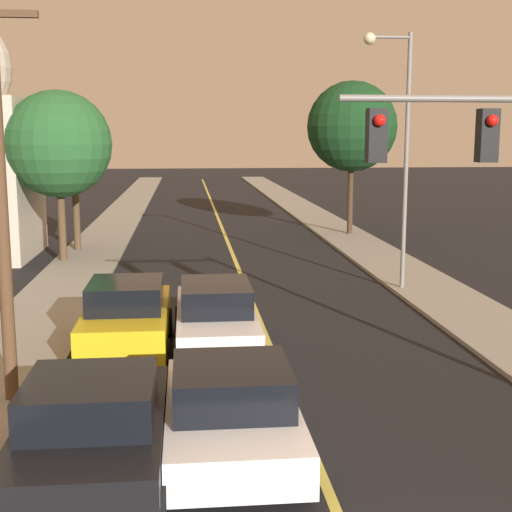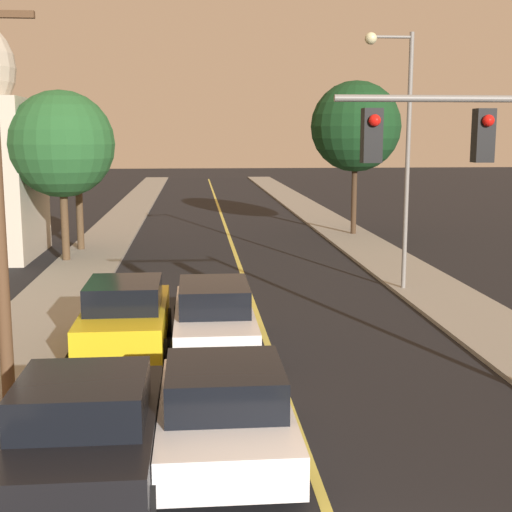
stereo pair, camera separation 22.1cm
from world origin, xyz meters
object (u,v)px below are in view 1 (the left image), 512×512
at_px(car_near_lane_front, 231,410).
at_px(streetlamp_right, 397,130).
at_px(tree_left_near, 74,157).
at_px(car_outer_lane_front, 93,428).
at_px(traffic_signal_mast, 500,179).
at_px(tree_left_far, 58,144).
at_px(car_near_lane_second, 216,316).
at_px(car_outer_lane_second, 127,317).
at_px(tree_right_near, 352,127).
at_px(utility_pole_left, 0,188).

distance_m(car_near_lane_front, streetlamp_right, 13.38).
xyz_separation_m(streetlamp_right, tree_left_near, (-11.02, 8.72, -1.02)).
distance_m(car_near_lane_front, car_outer_lane_front, 2.08).
distance_m(traffic_signal_mast, tree_left_far, 18.78).
xyz_separation_m(car_near_lane_second, tree_left_far, (-5.36, 11.95, 3.70)).
bearing_deg(car_outer_lane_second, car_near_lane_front, -70.18).
distance_m(car_near_lane_front, car_outer_lane_second, 5.87).
bearing_deg(tree_left_far, car_near_lane_front, -72.88).
distance_m(car_outer_lane_front, tree_left_near, 21.07).
height_order(streetlamp_right, tree_right_near, streetlamp_right).
bearing_deg(car_near_lane_front, car_outer_lane_front, -163.47).
bearing_deg(tree_left_far, tree_left_near, 86.34).
bearing_deg(car_outer_lane_second, tree_right_near, 62.86).
height_order(car_outer_lane_front, utility_pole_left, utility_pole_left).
distance_m(car_outer_lane_second, tree_left_near, 15.15).
bearing_deg(tree_left_near, tree_left_far, -93.66).
bearing_deg(traffic_signal_mast, tree_left_near, 118.35).
distance_m(car_near_lane_second, tree_left_near, 15.76).
distance_m(car_near_lane_front, tree_left_near, 20.90).
height_order(car_near_lane_front, utility_pole_left, utility_pole_left).
height_order(utility_pole_left, tree_right_near, utility_pole_left).
distance_m(car_near_lane_second, car_outer_lane_second, 1.99).
bearing_deg(traffic_signal_mast, car_near_lane_second, 140.78).
height_order(car_outer_lane_second, tree_right_near, tree_right_near).
xyz_separation_m(tree_left_near, tree_left_far, (-0.17, -2.60, 0.53)).
height_order(car_near_lane_front, car_outer_lane_front, car_outer_lane_front).
xyz_separation_m(car_outer_lane_front, streetlamp_right, (7.82, 11.86, 4.20)).
distance_m(car_near_lane_second, streetlamp_right, 9.24).
xyz_separation_m(car_near_lane_second, tree_left_near, (-5.19, 14.54, 3.17)).
bearing_deg(car_near_lane_front, tree_right_near, 72.81).
bearing_deg(car_near_lane_second, tree_left_far, 114.15).
xyz_separation_m(tree_left_near, tree_right_near, (12.53, 3.73, 1.27)).
bearing_deg(utility_pole_left, tree_right_near, 62.09).
xyz_separation_m(car_near_lane_front, car_outer_lane_second, (-1.99, 5.52, 0.08)).
relative_size(car_outer_lane_front, traffic_signal_mast, 0.73).
bearing_deg(car_near_lane_second, traffic_signal_mast, -39.22).
bearing_deg(tree_right_near, car_outer_lane_front, -110.99).
bearing_deg(tree_left_near, traffic_signal_mast, -61.65).
distance_m(car_near_lane_front, utility_pole_left, 5.64).
relative_size(utility_pole_left, tree_right_near, 1.01).
bearing_deg(car_near_lane_second, car_outer_lane_second, 177.76).
xyz_separation_m(car_outer_lane_front, traffic_signal_mast, (6.74, 2.16, 3.32)).
xyz_separation_m(utility_pole_left, tree_right_near, (11.20, 21.13, 1.30)).
bearing_deg(utility_pole_left, tree_left_near, 94.38).
xyz_separation_m(car_outer_lane_front, tree_right_near, (9.33, 24.31, 4.45)).
distance_m(car_near_lane_second, utility_pole_left, 5.73).
relative_size(traffic_signal_mast, tree_right_near, 0.77).
bearing_deg(traffic_signal_mast, utility_pole_left, 173.26).
relative_size(car_near_lane_front, utility_pole_left, 0.56).
relative_size(car_outer_lane_second, streetlamp_right, 0.56).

